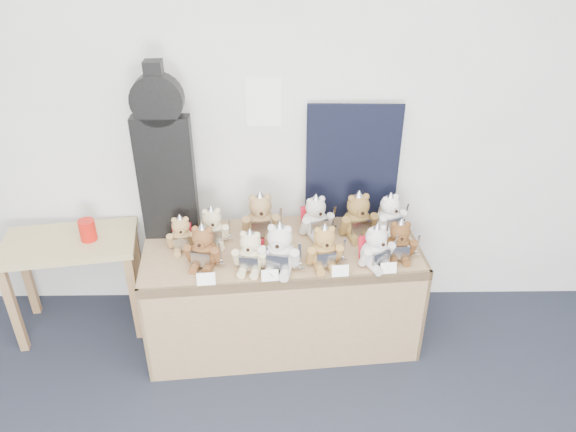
{
  "coord_description": "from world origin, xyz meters",
  "views": [
    {
      "loc": [
        0.14,
        -0.67,
        2.55
      ],
      "look_at": [
        0.18,
        2.0,
        0.95
      ],
      "focal_mm": 35.0,
      "sensor_mm": 36.0,
      "label": 1
    }
  ],
  "objects_px": {
    "teddy_back_left": "(213,228)",
    "teddy_back_end": "(390,215)",
    "teddy_front_far_right": "(376,248)",
    "teddy_back_right": "(358,217)",
    "teddy_front_far_left": "(203,248)",
    "teddy_front_right": "(324,248)",
    "display_table": "(283,273)",
    "guitar_case": "(164,157)",
    "teddy_front_left": "(251,252)",
    "side_table": "(72,257)",
    "teddy_back_far_left": "(182,235)",
    "teddy_front_centre": "(280,250)",
    "teddy_back_centre_left": "(261,217)",
    "teddy_back_centre_right": "(316,217)",
    "red_cup": "(88,230)",
    "teddy_front_end": "(399,242)"
  },
  "relations": [
    {
      "from": "teddy_back_left",
      "to": "teddy_back_end",
      "type": "xyz_separation_m",
      "value": [
        1.07,
        0.12,
        0.0
      ]
    },
    {
      "from": "teddy_front_far_right",
      "to": "teddy_back_right",
      "type": "distance_m",
      "value": 0.31
    },
    {
      "from": "teddy_front_far_left",
      "to": "teddy_front_right",
      "type": "distance_m",
      "value": 0.67
    },
    {
      "from": "display_table",
      "to": "teddy_front_far_right",
      "type": "relative_size",
      "value": 5.94
    },
    {
      "from": "guitar_case",
      "to": "teddy_front_far_right",
      "type": "bearing_deg",
      "value": -16.35
    },
    {
      "from": "teddy_front_left",
      "to": "teddy_front_right",
      "type": "xyz_separation_m",
      "value": [
        0.41,
        0.03,
        0.0
      ]
    },
    {
      "from": "side_table",
      "to": "teddy_back_far_left",
      "type": "xyz_separation_m",
      "value": [
        0.72,
        -0.12,
        0.24
      ]
    },
    {
      "from": "display_table",
      "to": "guitar_case",
      "type": "distance_m",
      "value": 0.97
    },
    {
      "from": "teddy_front_centre",
      "to": "teddy_back_far_left",
      "type": "relative_size",
      "value": 1.33
    },
    {
      "from": "teddy_back_centre_left",
      "to": "teddy_back_end",
      "type": "bearing_deg",
      "value": -2.72
    },
    {
      "from": "teddy_back_right",
      "to": "display_table",
      "type": "bearing_deg",
      "value": -170.57
    },
    {
      "from": "display_table",
      "to": "guitar_case",
      "type": "bearing_deg",
      "value": 157.32
    },
    {
      "from": "teddy_front_left",
      "to": "teddy_back_centre_right",
      "type": "bearing_deg",
      "value": 52.11
    },
    {
      "from": "teddy_front_far_left",
      "to": "display_table",
      "type": "bearing_deg",
      "value": 24.07
    },
    {
      "from": "teddy_back_centre_right",
      "to": "red_cup",
      "type": "bearing_deg",
      "value": 159.46
    },
    {
      "from": "teddy_front_far_right",
      "to": "teddy_back_end",
      "type": "bearing_deg",
      "value": 44.04
    },
    {
      "from": "teddy_front_left",
      "to": "teddy_back_left",
      "type": "bearing_deg",
      "value": 140.88
    },
    {
      "from": "side_table",
      "to": "teddy_back_centre_right",
      "type": "xyz_separation_m",
      "value": [
        1.51,
        0.03,
        0.25
      ]
    },
    {
      "from": "teddy_back_right",
      "to": "teddy_front_far_left",
      "type": "bearing_deg",
      "value": -174.69
    },
    {
      "from": "teddy_front_far_right",
      "to": "teddy_back_centre_right",
      "type": "relative_size",
      "value": 0.98
    },
    {
      "from": "teddy_front_left",
      "to": "teddy_front_far_right",
      "type": "bearing_deg",
      "value": 11.3
    },
    {
      "from": "teddy_front_right",
      "to": "teddy_back_end",
      "type": "xyz_separation_m",
      "value": [
        0.43,
        0.36,
        -0.0
      ]
    },
    {
      "from": "teddy_back_end",
      "to": "side_table",
      "type": "bearing_deg",
      "value": 155.15
    },
    {
      "from": "guitar_case",
      "to": "teddy_front_far_left",
      "type": "distance_m",
      "value": 0.57
    },
    {
      "from": "teddy_front_left",
      "to": "teddy_front_end",
      "type": "relative_size",
      "value": 1.02
    },
    {
      "from": "red_cup",
      "to": "teddy_front_far_left",
      "type": "distance_m",
      "value": 0.8
    },
    {
      "from": "guitar_case",
      "to": "teddy_front_far_right",
      "type": "height_order",
      "value": "guitar_case"
    },
    {
      "from": "teddy_front_far_left",
      "to": "teddy_front_far_right",
      "type": "height_order",
      "value": "teddy_front_far_left"
    },
    {
      "from": "teddy_front_far_left",
      "to": "teddy_back_left",
      "type": "relative_size",
      "value": 1.07
    },
    {
      "from": "red_cup",
      "to": "teddy_front_far_right",
      "type": "bearing_deg",
      "value": -10.27
    },
    {
      "from": "red_cup",
      "to": "teddy_back_end",
      "type": "relative_size",
      "value": 0.48
    },
    {
      "from": "teddy_front_centre",
      "to": "teddy_back_right",
      "type": "distance_m",
      "value": 0.58
    },
    {
      "from": "side_table",
      "to": "guitar_case",
      "type": "distance_m",
      "value": 0.92
    },
    {
      "from": "guitar_case",
      "to": "teddy_front_end",
      "type": "bearing_deg",
      "value": -12.04
    },
    {
      "from": "side_table",
      "to": "teddy_front_far_left",
      "type": "height_order",
      "value": "teddy_front_far_left"
    },
    {
      "from": "teddy_back_end",
      "to": "teddy_front_left",
      "type": "bearing_deg",
      "value": 178.3
    },
    {
      "from": "teddy_front_end",
      "to": "teddy_back_right",
      "type": "bearing_deg",
      "value": 131.9
    },
    {
      "from": "teddy_back_centre_left",
      "to": "teddy_back_centre_right",
      "type": "height_order",
      "value": "teddy_back_centre_left"
    },
    {
      "from": "teddy_front_far_right",
      "to": "teddy_front_end",
      "type": "xyz_separation_m",
      "value": [
        0.14,
        0.07,
        -0.0
      ]
    },
    {
      "from": "teddy_back_left",
      "to": "teddy_front_end",
      "type": "bearing_deg",
      "value": -19.42
    },
    {
      "from": "teddy_front_far_right",
      "to": "teddy_back_end",
      "type": "xyz_separation_m",
      "value": [
        0.14,
        0.36,
        -0.0
      ]
    },
    {
      "from": "teddy_front_right",
      "to": "teddy_back_right",
      "type": "bearing_deg",
      "value": 45.68
    },
    {
      "from": "teddy_back_far_left",
      "to": "teddy_front_centre",
      "type": "bearing_deg",
      "value": -28.42
    },
    {
      "from": "teddy_back_end",
      "to": "teddy_front_centre",
      "type": "bearing_deg",
      "value": -176.31
    },
    {
      "from": "teddy_front_far_right",
      "to": "teddy_front_end",
      "type": "height_order",
      "value": "teddy_front_far_right"
    },
    {
      "from": "teddy_front_far_left",
      "to": "teddy_front_right",
      "type": "bearing_deg",
      "value": 9.24
    },
    {
      "from": "teddy_front_end",
      "to": "teddy_back_end",
      "type": "height_order",
      "value": "teddy_back_end"
    },
    {
      "from": "side_table",
      "to": "teddy_front_left",
      "type": "xyz_separation_m",
      "value": [
        1.13,
        -0.33,
        0.25
      ]
    },
    {
      "from": "display_table",
      "to": "teddy_back_end",
      "type": "height_order",
      "value": "teddy_back_end"
    },
    {
      "from": "red_cup",
      "to": "teddy_front_far_right",
      "type": "distance_m",
      "value": 1.73
    }
  ]
}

